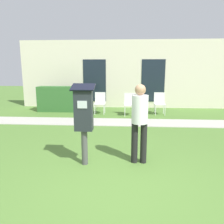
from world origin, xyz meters
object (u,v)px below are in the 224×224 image
(outdoor_chair_middle, at_px, (130,102))
(outdoor_chair_right, at_px, (160,102))
(parking_meter, at_px, (84,114))
(person_standing, at_px, (140,118))
(outdoor_chair_left, at_px, (100,101))

(outdoor_chair_middle, distance_m, outdoor_chair_right, 1.27)
(parking_meter, bearing_deg, person_standing, 8.30)
(person_standing, bearing_deg, outdoor_chair_middle, 77.61)
(outdoor_chair_left, xyz_separation_m, outdoor_chair_middle, (1.24, -0.21, 0.00))
(person_standing, height_order, outdoor_chair_left, person_standing)
(outdoor_chair_left, bearing_deg, parking_meter, -97.33)
(parking_meter, relative_size, outdoor_chair_right, 1.77)
(outdoor_chair_right, bearing_deg, outdoor_chair_left, -178.11)
(parking_meter, xyz_separation_m, outdoor_chair_middle, (0.93, 4.75, -0.49))
(outdoor_chair_middle, relative_size, outdoor_chair_right, 1.00)
(person_standing, relative_size, outdoor_chair_left, 1.76)
(parking_meter, height_order, outdoor_chair_left, parking_meter)
(parking_meter, distance_m, outdoor_chair_left, 4.99)
(outdoor_chair_left, relative_size, outdoor_chair_right, 1.00)
(outdoor_chair_middle, height_order, outdoor_chair_right, same)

